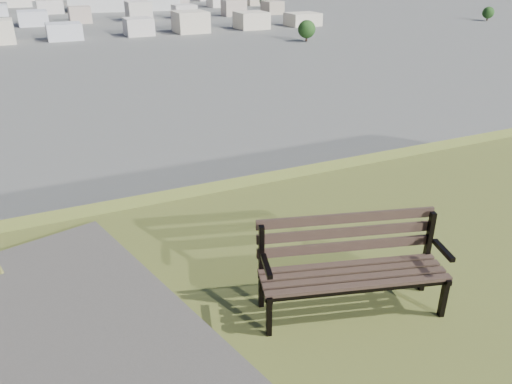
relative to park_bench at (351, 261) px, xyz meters
name	(u,v)px	position (x,y,z in m)	size (l,w,h in m)	color
park_bench	(351,261)	(0.00, 0.00, 0.00)	(1.66, 0.91, 0.83)	#3E2F23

